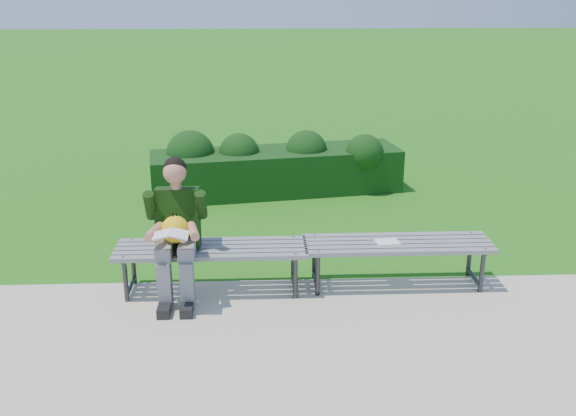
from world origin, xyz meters
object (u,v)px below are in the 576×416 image
(seated_boy, at_px, (176,227))
(paper_sheet, at_px, (387,242))
(hedge, at_px, (272,166))
(bench_left, at_px, (212,252))
(bench_right, at_px, (397,247))

(seated_boy, relative_size, paper_sheet, 5.48)
(hedge, distance_m, bench_left, 3.22)
(hedge, bearing_deg, bench_right, -69.76)
(bench_left, height_order, bench_right, same)
(bench_left, relative_size, bench_right, 1.00)
(bench_right, bearing_deg, seated_boy, -175.99)
(seated_boy, distance_m, paper_sheet, 1.99)
(bench_left, xyz_separation_m, bench_right, (1.77, 0.05, 0.00))
(bench_right, distance_m, paper_sheet, 0.12)
(bench_left, bearing_deg, paper_sheet, 1.69)
(paper_sheet, bearing_deg, bench_left, -178.31)
(paper_sheet, bearing_deg, seated_boy, -175.78)
(hedge, distance_m, paper_sheet, 3.28)
(bench_right, bearing_deg, paper_sheet, 180.00)
(bench_left, bearing_deg, bench_right, 1.60)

